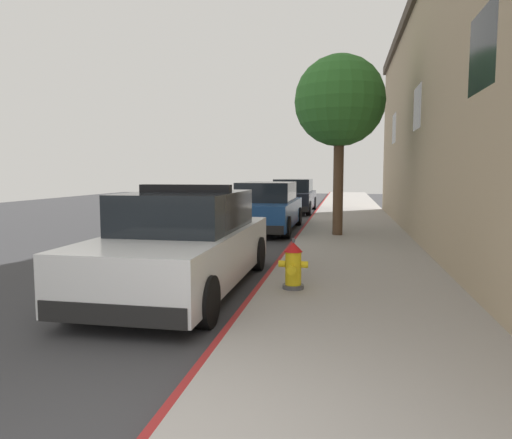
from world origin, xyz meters
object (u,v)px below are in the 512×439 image
parked_car_dark_far (293,196)px  police_cruiser (185,243)px  parked_car_silver_ahead (267,208)px  street_tree (340,102)px  fire_hydrant (293,266)px

parked_car_dark_far → police_cruiser: bearing=-90.4°
parked_car_silver_ahead → street_tree: size_ratio=0.98×
police_cruiser → street_tree: street_tree is taller
police_cruiser → fire_hydrant: 1.79m
police_cruiser → parked_car_silver_ahead: 7.82m
parked_car_silver_ahead → parked_car_dark_far: size_ratio=1.00×
street_tree → parked_car_silver_ahead: bearing=143.9°
parked_car_dark_far → street_tree: street_tree is taller
police_cruiser → street_tree: bearing=69.4°
parked_car_dark_far → street_tree: size_ratio=0.98×
police_cruiser → parked_car_silver_ahead: police_cruiser is taller
police_cruiser → parked_car_silver_ahead: bearing=89.9°
police_cruiser → parked_car_dark_far: size_ratio=1.00×
parked_car_silver_ahead → fire_hydrant: parked_car_silver_ahead is taller
fire_hydrant → street_tree: street_tree is taller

